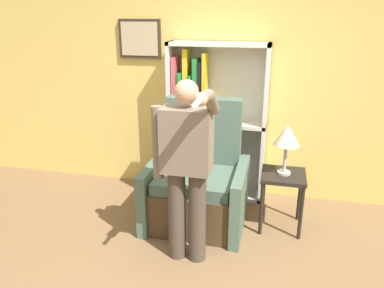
# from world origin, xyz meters

# --- Properties ---
(wall_back) EXTENTS (8.00, 0.11, 2.80)m
(wall_back) POSITION_xyz_m (-0.01, 2.03, 1.40)
(wall_back) COLOR #E0C160
(wall_back) RESTS_ON ground_plane
(bookcase) EXTENTS (1.11, 0.28, 1.78)m
(bookcase) POSITION_xyz_m (-0.21, 1.87, 0.88)
(bookcase) COLOR silver
(bookcase) RESTS_ON ground_plane
(armchair) EXTENTS (0.99, 0.85, 1.25)m
(armchair) POSITION_xyz_m (-0.15, 1.23, 0.39)
(armchair) COLOR #4C3823
(armchair) RESTS_ON ground_plane
(person_standing) EXTENTS (0.55, 0.78, 1.60)m
(person_standing) POSITION_xyz_m (-0.10, 0.55, 0.91)
(person_standing) COLOR #473D33
(person_standing) RESTS_ON ground_plane
(side_table) EXTENTS (0.43, 0.43, 0.59)m
(side_table) POSITION_xyz_m (0.70, 1.28, 0.48)
(side_table) COLOR black
(side_table) RESTS_ON ground_plane
(table_lamp) EXTENTS (0.25, 0.25, 0.50)m
(table_lamp) POSITION_xyz_m (0.70, 1.28, 0.97)
(table_lamp) COLOR #B7B2A8
(table_lamp) RESTS_ON side_table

